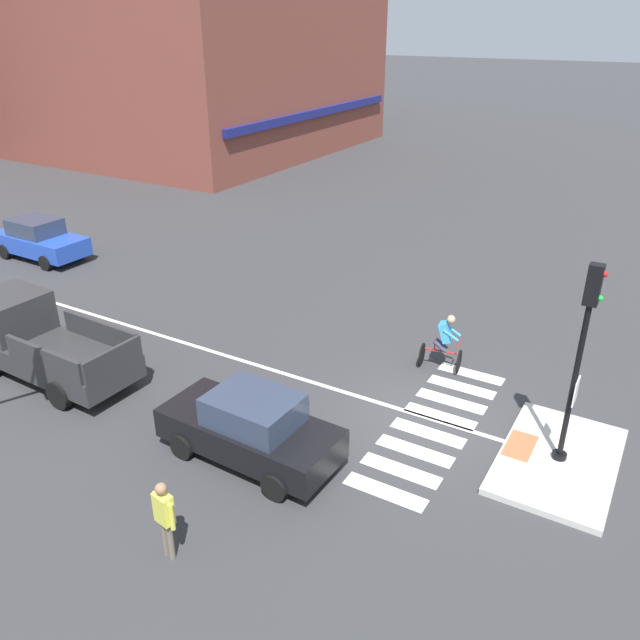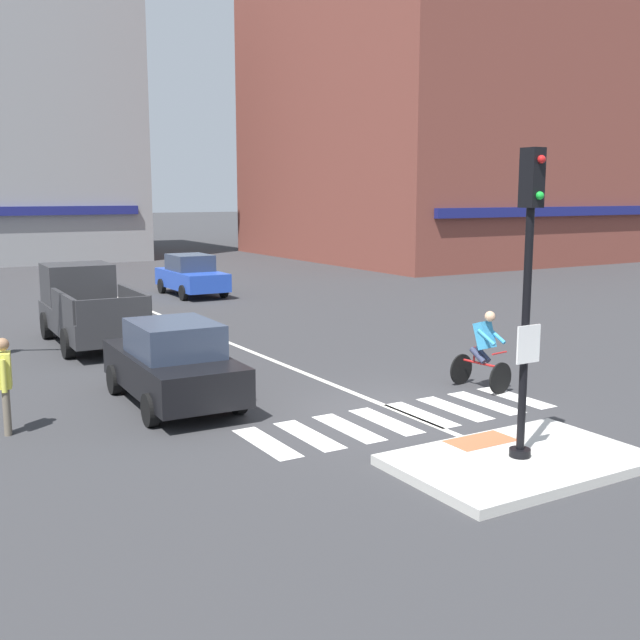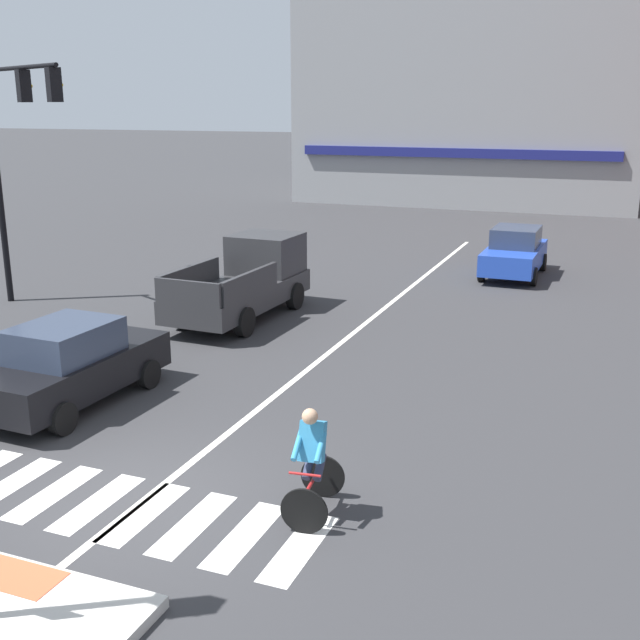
{
  "view_description": "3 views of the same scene",
  "coord_description": "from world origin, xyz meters",
  "px_view_note": "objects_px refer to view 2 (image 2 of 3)",
  "views": [
    {
      "loc": [
        -12.39,
        -4.35,
        8.93
      ],
      "look_at": [
        1.37,
        3.73,
        1.27
      ],
      "focal_mm": 35.52,
      "sensor_mm": 36.0,
      "label": 1
    },
    {
      "loc": [
        -8.21,
        -11.15,
        4.05
      ],
      "look_at": [
        0.56,
        3.65,
        1.21
      ],
      "focal_mm": 43.04,
      "sensor_mm": 36.0,
      "label": 2
    },
    {
      "loc": [
        6.36,
        -8.52,
        5.59
      ],
      "look_at": [
        0.83,
        5.41,
        1.43
      ],
      "focal_mm": 43.44,
      "sensor_mm": 36.0,
      "label": 3
    }
  ],
  "objects_px": {
    "cyclist": "(484,349)",
    "pedestrian_at_curb_left": "(5,378)",
    "car_blue_eastbound_distant": "(191,275)",
    "signal_pole": "(528,275)",
    "pickup_truck_charcoal_westbound_far": "(87,307)",
    "car_black_westbound_near": "(173,363)"
  },
  "relations": [
    {
      "from": "cyclist",
      "to": "pedestrian_at_curb_left",
      "type": "bearing_deg",
      "value": 168.39
    },
    {
      "from": "signal_pole",
      "to": "car_blue_eastbound_distant",
      "type": "relative_size",
      "value": 1.1
    },
    {
      "from": "signal_pole",
      "to": "pickup_truck_charcoal_westbound_far",
      "type": "distance_m",
      "value": 13.66
    },
    {
      "from": "car_blue_eastbound_distant",
      "to": "cyclist",
      "type": "xyz_separation_m",
      "value": [
        -0.31,
        -17.34,
        0.06
      ]
    },
    {
      "from": "pedestrian_at_curb_left",
      "to": "car_blue_eastbound_distant",
      "type": "bearing_deg",
      "value": 58.91
    },
    {
      "from": "signal_pole",
      "to": "cyclist",
      "type": "xyz_separation_m",
      "value": [
        2.66,
        3.72,
        -2.02
      ]
    },
    {
      "from": "signal_pole",
      "to": "car_blue_eastbound_distant",
      "type": "height_order",
      "value": "signal_pole"
    },
    {
      "from": "car_black_westbound_near",
      "to": "pickup_truck_charcoal_westbound_far",
      "type": "bearing_deg",
      "value": 88.76
    },
    {
      "from": "car_blue_eastbound_distant",
      "to": "pedestrian_at_curb_left",
      "type": "relative_size",
      "value": 2.46
    },
    {
      "from": "signal_pole",
      "to": "car_black_westbound_near",
      "type": "distance_m",
      "value": 7.12
    },
    {
      "from": "car_black_westbound_near",
      "to": "pedestrian_at_curb_left",
      "type": "bearing_deg",
      "value": -172.77
    },
    {
      "from": "signal_pole",
      "to": "car_black_westbound_near",
      "type": "height_order",
      "value": "signal_pole"
    },
    {
      "from": "signal_pole",
      "to": "pedestrian_at_curb_left",
      "type": "height_order",
      "value": "signal_pole"
    },
    {
      "from": "cyclist",
      "to": "pickup_truck_charcoal_westbound_far",
      "type": "bearing_deg",
      "value": 121.44
    },
    {
      "from": "car_black_westbound_near",
      "to": "pickup_truck_charcoal_westbound_far",
      "type": "height_order",
      "value": "pickup_truck_charcoal_westbound_far"
    },
    {
      "from": "signal_pole",
      "to": "pickup_truck_charcoal_westbound_far",
      "type": "relative_size",
      "value": 0.88
    },
    {
      "from": "signal_pole",
      "to": "car_black_westbound_near",
      "type": "xyz_separation_m",
      "value": [
        -3.27,
        5.97,
        -2.08
      ]
    },
    {
      "from": "car_blue_eastbound_distant",
      "to": "cyclist",
      "type": "height_order",
      "value": "cyclist"
    },
    {
      "from": "car_black_westbound_near",
      "to": "pedestrian_at_curb_left",
      "type": "xyz_separation_m",
      "value": [
        -3.1,
        -0.39,
        0.17
      ]
    },
    {
      "from": "car_black_westbound_near",
      "to": "pedestrian_at_curb_left",
      "type": "relative_size",
      "value": 2.49
    },
    {
      "from": "pickup_truck_charcoal_westbound_far",
      "to": "signal_pole",
      "type": "bearing_deg",
      "value": -76.69
    },
    {
      "from": "car_black_westbound_near",
      "to": "car_blue_eastbound_distant",
      "type": "height_order",
      "value": "same"
    }
  ]
}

